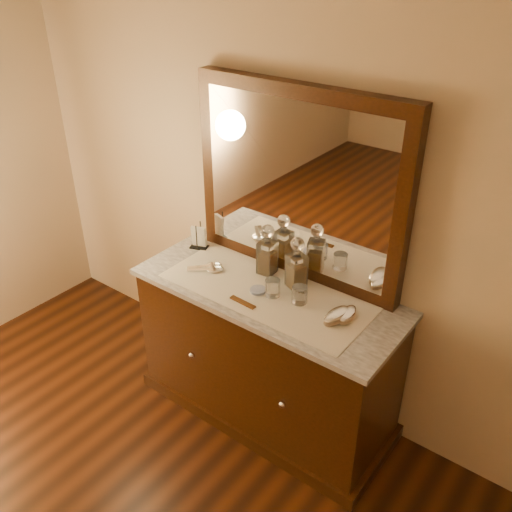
# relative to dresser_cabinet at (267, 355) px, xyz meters

# --- Properties ---
(dresser_cabinet) EXTENTS (1.40, 0.55, 0.82)m
(dresser_cabinet) POSITION_rel_dresser_cabinet_xyz_m (0.00, 0.00, 0.00)
(dresser_cabinet) COLOR black
(dresser_cabinet) RESTS_ON floor
(dresser_plinth) EXTENTS (1.46, 0.59, 0.08)m
(dresser_plinth) POSITION_rel_dresser_cabinet_xyz_m (0.00, 0.00, -0.37)
(dresser_plinth) COLOR black
(dresser_plinth) RESTS_ON floor
(knob_left) EXTENTS (0.04, 0.04, 0.04)m
(knob_left) POSITION_rel_dresser_cabinet_xyz_m (-0.30, -0.28, 0.04)
(knob_left) COLOR silver
(knob_left) RESTS_ON dresser_cabinet
(knob_right) EXTENTS (0.04, 0.04, 0.04)m
(knob_right) POSITION_rel_dresser_cabinet_xyz_m (0.30, -0.28, 0.04)
(knob_right) COLOR silver
(knob_right) RESTS_ON dresser_cabinet
(marble_top) EXTENTS (1.44, 0.59, 0.03)m
(marble_top) POSITION_rel_dresser_cabinet_xyz_m (0.00, 0.00, 0.42)
(marble_top) COLOR silver
(marble_top) RESTS_ON dresser_cabinet
(mirror_frame) EXTENTS (1.20, 0.08, 1.00)m
(mirror_frame) POSITION_rel_dresser_cabinet_xyz_m (0.00, 0.25, 0.94)
(mirror_frame) COLOR black
(mirror_frame) RESTS_ON marble_top
(mirror_glass) EXTENTS (1.06, 0.01, 0.86)m
(mirror_glass) POSITION_rel_dresser_cabinet_xyz_m (0.00, 0.21, 0.94)
(mirror_glass) COLOR white
(mirror_glass) RESTS_ON marble_top
(lace_runner) EXTENTS (1.10, 0.45, 0.00)m
(lace_runner) POSITION_rel_dresser_cabinet_xyz_m (0.00, -0.02, 0.44)
(lace_runner) COLOR silver
(lace_runner) RESTS_ON marble_top
(pin_dish) EXTENTS (0.10, 0.10, 0.01)m
(pin_dish) POSITION_rel_dresser_cabinet_xyz_m (-0.03, -0.05, 0.45)
(pin_dish) COLOR white
(pin_dish) RESTS_ON lace_runner
(comb) EXTENTS (0.15, 0.04, 0.01)m
(comb) POSITION_rel_dresser_cabinet_xyz_m (-0.03, -0.17, 0.45)
(comb) COLOR brown
(comb) RESTS_ON lace_runner
(napkin_rack) EXTENTS (0.12, 0.09, 0.16)m
(napkin_rack) POSITION_rel_dresser_cabinet_xyz_m (-0.58, 0.12, 0.50)
(napkin_rack) COLOR black
(napkin_rack) RESTS_ON marble_top
(decanter_left) EXTENTS (0.09, 0.09, 0.29)m
(decanter_left) POSITION_rel_dresser_cabinet_xyz_m (-0.10, 0.13, 0.55)
(decanter_left) COLOR #935D15
(decanter_left) RESTS_ON lace_runner
(decanter_right) EXTENTS (0.11, 0.11, 0.28)m
(decanter_right) POSITION_rel_dresser_cabinet_xyz_m (0.10, 0.11, 0.55)
(decanter_right) COLOR #935D15
(decanter_right) RESTS_ON lace_runner
(brush_near) EXTENTS (0.09, 0.18, 0.05)m
(brush_near) POSITION_rel_dresser_cabinet_xyz_m (0.41, -0.01, 0.47)
(brush_near) COLOR tan
(brush_near) RESTS_ON lace_runner
(brush_far) EXTENTS (0.09, 0.16, 0.04)m
(brush_far) POSITION_rel_dresser_cabinet_xyz_m (0.45, 0.03, 0.46)
(brush_far) COLOR tan
(brush_far) RESTS_ON lace_runner
(hand_mirror_outer) EXTENTS (0.16, 0.17, 0.02)m
(hand_mirror_outer) POSITION_rel_dresser_cabinet_xyz_m (-0.38, -0.01, 0.45)
(hand_mirror_outer) COLOR silver
(hand_mirror_outer) RESTS_ON lace_runner
(hand_mirror_inner) EXTENTS (0.18, 0.17, 0.02)m
(hand_mirror_inner) POSITION_rel_dresser_cabinet_xyz_m (-0.35, -0.03, 0.45)
(hand_mirror_inner) COLOR silver
(hand_mirror_inner) RESTS_ON lace_runner
(tumblers) EXTENTS (0.22, 0.11, 0.09)m
(tumblers) POSITION_rel_dresser_cabinet_xyz_m (0.12, -0.01, 0.49)
(tumblers) COLOR white
(tumblers) RESTS_ON lace_runner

